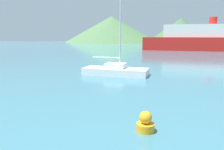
# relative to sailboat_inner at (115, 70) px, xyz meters

# --- Properties ---
(sailboat_inner) EXTENTS (5.84, 2.74, 7.39)m
(sailboat_inner) POSITION_rel_sailboat_inner_xyz_m (0.00, 0.00, 0.00)
(sailboat_inner) COLOR white
(sailboat_inner) RESTS_ON ground_plane
(ferry_distant) EXTENTS (30.67, 9.63, 7.35)m
(ferry_distant) POSITION_rel_sailboat_inner_xyz_m (16.44, 34.20, 2.12)
(ferry_distant) COLOR red
(ferry_distant) RESTS_ON ground_plane
(buoy_marker) EXTENTS (0.66, 0.66, 0.75)m
(buoy_marker) POSITION_rel_sailboat_inner_xyz_m (2.86, -11.06, -0.10)
(buoy_marker) COLOR orange
(buoy_marker) RESTS_ON ground_plane
(hill_west) EXTENTS (45.71, 45.71, 12.48)m
(hill_west) POSITION_rel_sailboat_inner_xyz_m (-16.21, 89.24, 5.82)
(hill_west) COLOR #476B42
(hill_west) RESTS_ON ground_plane
(hill_central) EXTENTS (29.82, 29.82, 10.74)m
(hill_central) POSITION_rel_sailboat_inner_xyz_m (15.77, 82.98, 4.95)
(hill_central) COLOR #3D6038
(hill_central) RESTS_ON ground_plane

